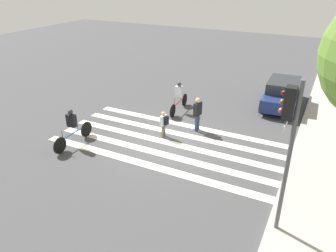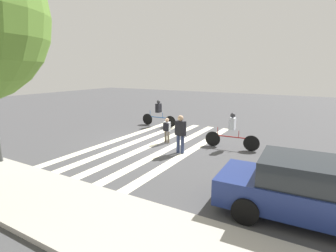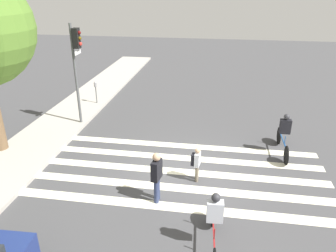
# 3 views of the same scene
# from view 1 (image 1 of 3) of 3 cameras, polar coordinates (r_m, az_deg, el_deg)

# --- Properties ---
(ground_plane) EXTENTS (60.00, 60.00, 0.00)m
(ground_plane) POSITION_cam_1_polar(r_m,az_deg,el_deg) (14.57, 0.12, -2.94)
(ground_plane) COLOR #444447
(sidewalk_curb) EXTENTS (36.00, 2.50, 0.14)m
(sidewalk_curb) POSITION_cam_1_polar(r_m,az_deg,el_deg) (13.35, 25.08, -8.22)
(sidewalk_curb) COLOR #ADA89E
(sidewalk_curb) RESTS_ON ground_plane
(crosswalk_stripes) EXTENTS (4.44, 10.00, 0.01)m
(crosswalk_stripes) POSITION_cam_1_polar(r_m,az_deg,el_deg) (14.57, 0.12, -2.93)
(crosswalk_stripes) COLOR #F2EDCC
(crosswalk_stripes) RESTS_ON ground_plane
(traffic_light) EXTENTS (0.60, 0.50, 4.63)m
(traffic_light) POSITION_cam_1_polar(r_m,az_deg,el_deg) (8.85, 20.18, -0.94)
(traffic_light) COLOR #515456
(traffic_light) RESTS_ON ground_plane
(pedestrian_adult_yellow_jacket) EXTENTS (0.49, 0.29, 1.65)m
(pedestrian_adult_yellow_jacket) POSITION_cam_1_polar(r_m,az_deg,el_deg) (15.39, 5.17, 2.42)
(pedestrian_adult_yellow_jacket) COLOR navy
(pedestrian_adult_yellow_jacket) RESTS_ON ground_plane
(pedestrian_child_with_backpack) EXTENTS (0.36, 0.31, 1.23)m
(pedestrian_child_with_backpack) POSITION_cam_1_polar(r_m,az_deg,el_deg) (14.80, -0.70, 0.66)
(pedestrian_child_with_backpack) COLOR #6B6051
(pedestrian_child_with_backpack) RESTS_ON ground_plane
(cyclist_mid_street) EXTENTS (2.45, 0.41, 1.64)m
(cyclist_mid_street) POSITION_cam_1_polar(r_m,az_deg,el_deg) (17.51, 1.93, 5.21)
(cyclist_mid_street) COLOR black
(cyclist_mid_street) RESTS_ON ground_plane
(cyclist_far_lane) EXTENTS (2.42, 0.40, 1.66)m
(cyclist_far_lane) POSITION_cam_1_polar(r_m,az_deg,el_deg) (14.64, -16.33, -0.08)
(cyclist_far_lane) COLOR black
(cyclist_far_lane) RESTS_ON ground_plane
(car_parked_far_curb) EXTENTS (4.40, 2.04, 1.50)m
(car_parked_far_curb) POSITION_cam_1_polar(r_m,az_deg,el_deg) (19.38, 19.33, 5.46)
(car_parked_far_curb) COLOR navy
(car_parked_far_curb) RESTS_ON ground_plane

